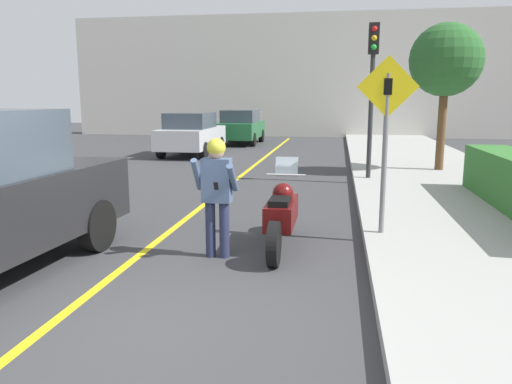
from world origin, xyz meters
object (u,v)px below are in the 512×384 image
(crossing_sign, at_px, (386,128))
(street_tree, at_px, (446,61))
(person_biker, at_px, (217,186))
(parked_car_green, at_px, (241,127))
(parked_car_silver, at_px, (191,134))
(motorcycle, at_px, (282,215))
(traffic_light, at_px, (372,72))

(crossing_sign, distance_m, street_tree, 8.00)
(person_biker, bearing_deg, parked_car_green, 100.01)
(crossing_sign, height_order, street_tree, street_tree)
(parked_car_silver, xyz_separation_m, parked_car_green, (0.97, 5.28, 0.00))
(parked_car_silver, height_order, parked_car_green, same)
(motorcycle, relative_size, parked_car_silver, 0.56)
(parked_car_silver, bearing_deg, person_biker, -71.88)
(crossing_sign, distance_m, parked_car_silver, 13.21)
(traffic_light, xyz_separation_m, parked_car_silver, (-6.58, 5.89, -2.02))
(person_biker, height_order, parked_car_green, person_biker)
(traffic_light, height_order, parked_car_silver, traffic_light)
(person_biker, bearing_deg, parked_car_silver, 108.12)
(traffic_light, distance_m, parked_car_green, 12.66)
(motorcycle, relative_size, parked_car_green, 0.56)
(crossing_sign, bearing_deg, parked_car_green, 108.17)
(person_biker, relative_size, traffic_light, 0.43)
(crossing_sign, xyz_separation_m, traffic_light, (0.11, 5.59, 1.10))
(person_biker, height_order, parked_car_silver, person_biker)
(motorcycle, distance_m, parked_car_silver, 12.99)
(street_tree, height_order, parked_car_green, street_tree)
(parked_car_green, bearing_deg, crossing_sign, -71.83)
(person_biker, height_order, street_tree, street_tree)
(motorcycle, xyz_separation_m, person_biker, (-0.84, -0.62, 0.52))
(motorcycle, bearing_deg, crossing_sign, 18.92)
(crossing_sign, height_order, traffic_light, traffic_light)
(crossing_sign, xyz_separation_m, street_tree, (2.25, 7.53, 1.50))
(person_biker, relative_size, street_tree, 0.40)
(street_tree, height_order, parked_car_silver, street_tree)
(street_tree, relative_size, parked_car_silver, 0.99)
(traffic_light, height_order, street_tree, street_tree)
(motorcycle, distance_m, crossing_sign, 2.03)
(crossing_sign, xyz_separation_m, parked_car_green, (-5.50, 16.77, -0.92))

